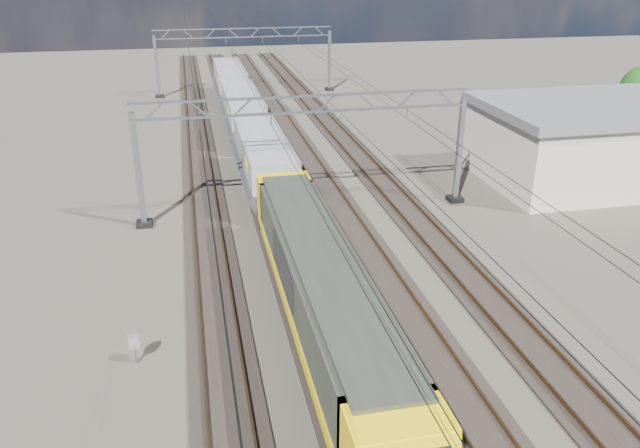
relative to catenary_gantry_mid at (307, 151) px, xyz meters
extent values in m
plane|color=#2B2620|center=(0.00, -4.00, -3.91)|extent=(160.00, 160.00, 0.00)
cube|color=black|center=(-6.00, -4.00, -3.85)|extent=(2.60, 140.00, 0.12)
cube|color=brown|center=(-6.72, -4.00, -3.69)|extent=(0.08, 140.00, 0.16)
cube|color=brown|center=(-5.28, -4.00, -3.69)|extent=(0.08, 140.00, 0.16)
cube|color=black|center=(-2.00, -4.00, -3.85)|extent=(2.60, 140.00, 0.12)
cube|color=brown|center=(-2.72, -4.00, -3.69)|extent=(0.08, 140.00, 0.16)
cube|color=brown|center=(-1.28, -4.00, -3.69)|extent=(0.08, 140.00, 0.16)
cube|color=black|center=(2.00, -4.00, -3.85)|extent=(2.60, 140.00, 0.12)
cube|color=brown|center=(1.28, -4.00, -3.69)|extent=(0.08, 140.00, 0.16)
cube|color=brown|center=(2.72, -4.00, -3.69)|extent=(0.08, 140.00, 0.16)
cube|color=black|center=(6.00, -4.00, -3.85)|extent=(2.60, 140.00, 0.12)
cube|color=brown|center=(5.28, -4.00, -3.69)|extent=(0.08, 140.00, 0.16)
cube|color=brown|center=(6.72, -4.00, -3.69)|extent=(0.08, 140.00, 0.16)
cube|color=gray|center=(-9.50, 0.00, -0.61)|extent=(0.30, 0.30, 6.60)
cube|color=gray|center=(9.50, 0.00, -0.61)|extent=(0.30, 0.30, 6.60)
cube|color=black|center=(-9.50, 0.00, -3.76)|extent=(0.90, 0.90, 0.30)
cube|color=black|center=(9.50, 0.00, -3.76)|extent=(0.90, 0.90, 0.30)
cube|color=gray|center=(0.00, 0.00, 3.14)|extent=(19.30, 0.18, 0.12)
cube|color=gray|center=(0.00, 0.00, 2.24)|extent=(19.30, 0.18, 0.12)
cube|color=gray|center=(-8.31, 0.00, 2.69)|extent=(1.03, 0.10, 0.94)
cube|color=gray|center=(-5.94, 0.00, 2.69)|extent=(1.03, 0.10, 0.94)
cube|color=gray|center=(-3.56, 0.00, 2.69)|extent=(1.03, 0.10, 0.94)
cube|color=gray|center=(-1.19, 0.00, 2.69)|extent=(1.03, 0.10, 0.94)
cube|color=gray|center=(1.19, 0.00, 2.69)|extent=(1.03, 0.10, 0.94)
cube|color=gray|center=(3.56, 0.00, 2.69)|extent=(1.03, 0.10, 0.94)
cube|color=gray|center=(5.94, 0.00, 2.69)|extent=(1.03, 0.10, 0.94)
cube|color=gray|center=(8.31, 0.00, 2.69)|extent=(1.03, 0.10, 0.94)
cube|color=gray|center=(-6.00, 0.00, 1.92)|extent=(0.06, 0.06, 0.65)
cube|color=gray|center=(-2.00, 0.00, 1.92)|extent=(0.06, 0.06, 0.65)
cube|color=gray|center=(2.00, 0.00, 1.92)|extent=(0.06, 0.06, 0.65)
cube|color=gray|center=(6.00, 0.00, 1.92)|extent=(0.06, 0.06, 0.65)
cube|color=gray|center=(-9.50, 36.00, -0.61)|extent=(0.30, 0.30, 6.60)
cube|color=gray|center=(9.50, 36.00, -0.61)|extent=(0.30, 0.30, 6.60)
cube|color=black|center=(-9.50, 36.00, -3.76)|extent=(0.90, 0.90, 0.30)
cube|color=black|center=(9.50, 36.00, -3.76)|extent=(0.90, 0.90, 0.30)
cube|color=gray|center=(0.00, 36.00, 3.14)|extent=(19.30, 0.18, 0.12)
cube|color=gray|center=(0.00, 36.00, 2.24)|extent=(19.30, 0.18, 0.12)
cube|color=gray|center=(-8.31, 36.00, 2.69)|extent=(1.03, 0.10, 0.94)
cube|color=gray|center=(-5.94, 36.00, 2.69)|extent=(1.03, 0.10, 0.94)
cube|color=gray|center=(-3.56, 36.00, 2.69)|extent=(1.03, 0.10, 0.94)
cube|color=gray|center=(-1.19, 36.00, 2.69)|extent=(1.03, 0.10, 0.94)
cube|color=gray|center=(1.19, 36.00, 2.69)|extent=(1.03, 0.10, 0.94)
cube|color=gray|center=(3.56, 36.00, 2.69)|extent=(1.03, 0.10, 0.94)
cube|color=gray|center=(5.94, 36.00, 2.69)|extent=(1.03, 0.10, 0.94)
cube|color=gray|center=(8.31, 36.00, 2.69)|extent=(1.03, 0.10, 0.94)
cube|color=gray|center=(-6.00, 36.00, 1.92)|extent=(0.06, 0.06, 0.65)
cube|color=gray|center=(-2.00, 36.00, 1.92)|extent=(0.06, 0.06, 0.65)
cube|color=gray|center=(2.00, 36.00, 1.92)|extent=(0.06, 0.06, 0.65)
cube|color=gray|center=(6.00, 36.00, 1.92)|extent=(0.06, 0.06, 0.65)
cylinder|color=black|center=(-6.00, 4.00, 1.59)|extent=(0.03, 140.00, 0.03)
cylinder|color=black|center=(-6.00, 4.00, 2.09)|extent=(0.03, 140.00, 0.03)
cylinder|color=black|center=(-2.00, 4.00, 1.59)|extent=(0.03, 140.00, 0.03)
cylinder|color=black|center=(-2.00, 4.00, 2.09)|extent=(0.03, 140.00, 0.03)
cylinder|color=black|center=(2.00, 4.00, 1.59)|extent=(0.03, 140.00, 0.03)
cylinder|color=black|center=(2.00, 4.00, 2.09)|extent=(0.03, 140.00, 0.03)
cylinder|color=black|center=(6.00, 4.00, 1.59)|extent=(0.03, 140.00, 0.03)
cylinder|color=black|center=(6.00, 4.00, 2.09)|extent=(0.03, 140.00, 0.03)
cube|color=black|center=(-2.00, -19.90, -3.16)|extent=(2.20, 3.60, 0.60)
cube|color=black|center=(-2.00, -6.90, -3.16)|extent=(2.20, 3.60, 0.60)
cube|color=black|center=(-2.00, -13.40, -2.78)|extent=(2.65, 20.00, 0.25)
cube|color=black|center=(-2.00, -13.40, -3.16)|extent=(2.20, 4.50, 0.75)
cube|color=#2A2E26|center=(-2.00, -13.40, -1.36)|extent=(2.65, 17.00, 2.60)
cube|color=yellow|center=(-3.34, -13.40, -2.36)|extent=(0.04, 17.00, 0.60)
cube|color=yellow|center=(-0.66, -13.40, -2.36)|extent=(0.04, 17.00, 0.60)
cube|color=black|center=(-3.35, -12.40, -1.01)|extent=(0.05, 5.00, 1.40)
cube|color=black|center=(-0.65, -12.40, -1.01)|extent=(0.05, 5.00, 1.40)
cube|color=#2A2E26|center=(-2.00, -13.40, 0.01)|extent=(2.25, 18.00, 0.15)
cube|color=yellow|center=(-2.00, -4.30, -1.36)|extent=(2.65, 1.80, 2.60)
cube|color=yellow|center=(-2.00, -3.35, -0.86)|extent=(2.60, 0.46, 1.52)
cube|color=black|center=(-2.55, -3.25, -0.76)|extent=(0.85, 0.08, 0.75)
cube|color=black|center=(-1.45, -3.25, -0.76)|extent=(0.85, 0.08, 0.75)
cylinder|color=black|center=(-2.85, -3.10, -2.76)|extent=(0.36, 0.50, 0.36)
cylinder|color=black|center=(-1.15, -3.10, -2.76)|extent=(0.36, 0.50, 0.36)
cylinder|color=white|center=(-2.60, -3.20, -2.16)|extent=(0.20, 0.08, 0.20)
cylinder|color=white|center=(-1.40, -3.20, -2.16)|extent=(0.20, 0.08, 0.20)
cube|color=black|center=(-2.00, -0.20, -3.19)|extent=(2.20, 2.60, 0.55)
cube|color=black|center=(-2.00, 8.80, -3.19)|extent=(2.20, 2.60, 0.55)
cube|color=black|center=(-2.00, 4.30, -2.83)|extent=(2.40, 13.00, 0.20)
cube|color=slate|center=(-2.00, 4.30, -1.11)|extent=(2.80, 12.00, 1.80)
cube|color=#404347|center=(-2.95, 4.30, -2.36)|extent=(1.48, 12.00, 1.36)
cube|color=#404347|center=(-1.05, 4.30, -2.36)|extent=(1.48, 12.00, 1.36)
cube|color=yellow|center=(-3.42, 1.30, -1.01)|extent=(0.04, 1.20, 0.50)
cube|color=black|center=(-2.00, 14.00, -3.19)|extent=(2.20, 2.60, 0.55)
cube|color=black|center=(-2.00, 23.00, -3.19)|extent=(2.20, 2.60, 0.55)
cube|color=black|center=(-2.00, 18.50, -2.83)|extent=(2.40, 13.00, 0.20)
cube|color=slate|center=(-2.00, 18.50, -1.11)|extent=(2.80, 12.00, 1.80)
cube|color=#404347|center=(-2.95, 18.50, -2.36)|extent=(1.48, 12.00, 1.36)
cube|color=#404347|center=(-1.05, 18.50, -2.36)|extent=(1.48, 12.00, 1.36)
cube|color=yellow|center=(-3.42, 15.50, -1.01)|extent=(0.04, 1.20, 0.50)
cube|color=black|center=(-2.00, 28.20, -3.19)|extent=(2.20, 2.60, 0.55)
cube|color=black|center=(-2.00, 37.20, -3.19)|extent=(2.20, 2.60, 0.55)
cube|color=black|center=(-2.00, 32.70, -2.83)|extent=(2.40, 13.00, 0.20)
cube|color=slate|center=(-2.00, 32.70, -1.11)|extent=(2.80, 12.00, 1.80)
cube|color=#404347|center=(-2.95, 32.70, -2.36)|extent=(1.48, 12.00, 1.36)
cube|color=#404347|center=(-1.05, 32.70, -2.36)|extent=(1.48, 12.00, 1.36)
cube|color=yellow|center=(-3.42, 29.70, -1.01)|extent=(0.04, 1.20, 0.50)
cube|color=gray|center=(-9.20, -13.44, -3.55)|extent=(0.09, 0.09, 0.71)
cube|color=#919498|center=(-9.20, -13.44, -2.95)|extent=(0.42, 0.33, 0.50)
cube|color=beige|center=(22.00, 2.00, -1.51)|extent=(18.00, 10.00, 4.80)
cube|color=slate|center=(22.00, 2.00, 1.19)|extent=(18.60, 10.60, 0.60)
cylinder|color=#392B1A|center=(30.00, 10.00, -2.41)|extent=(0.70, 0.70, 2.99)
camera|label=1|loc=(-6.44, -34.18, 10.38)|focal=35.00mm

